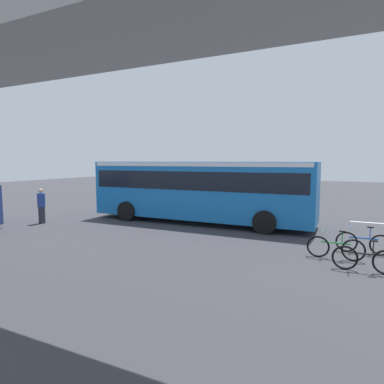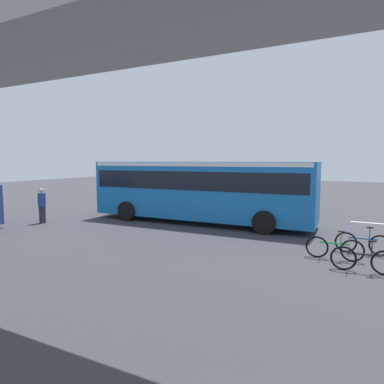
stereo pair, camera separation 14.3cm
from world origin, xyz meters
TOP-DOWN VIEW (x-y plane):
  - ground at (0.00, 0.00)m, footprint 80.00×80.00m
  - city_bus at (0.15, 0.36)m, footprint 11.54×2.85m
  - bicycle_black at (-7.23, 5.26)m, footprint 1.77×0.44m
  - bicycle_blue at (-7.29, 3.19)m, footprint 1.77×0.44m
  - bicycle_green at (-6.43, 4.29)m, footprint 1.77×0.44m
  - pedestrian at (7.35, 4.06)m, footprint 0.38×0.38m
  - traffic_sign at (-4.90, -4.04)m, footprint 0.08×0.60m
  - lane_dash_leftmost at (-8.00, -3.29)m, footprint 2.00×0.20m
  - lane_dash_left at (-4.00, -3.29)m, footprint 2.00×0.20m
  - lane_dash_centre at (0.00, -3.29)m, footprint 2.00×0.20m
  - lane_dash_right at (4.00, -3.29)m, footprint 2.00×0.20m
  - lane_dash_rightmost at (8.00, -3.29)m, footprint 2.00×0.20m

SIDE VIEW (x-z plane):
  - ground at x=0.00m, z-range 0.00..0.00m
  - lane_dash_leftmost at x=-8.00m, z-range 0.00..0.01m
  - lane_dash_left at x=-4.00m, z-range 0.00..0.01m
  - lane_dash_centre at x=0.00m, z-range 0.00..0.01m
  - lane_dash_right at x=4.00m, z-range 0.00..0.01m
  - lane_dash_rightmost at x=8.00m, z-range 0.00..0.01m
  - bicycle_black at x=-7.23m, z-range -0.11..0.85m
  - bicycle_blue at x=-7.29m, z-range -0.11..0.85m
  - bicycle_green at x=-6.43m, z-range -0.11..0.85m
  - pedestrian at x=7.35m, z-range -0.01..1.78m
  - city_bus at x=0.15m, z-range 0.31..3.46m
  - traffic_sign at x=-4.90m, z-range 0.49..3.29m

